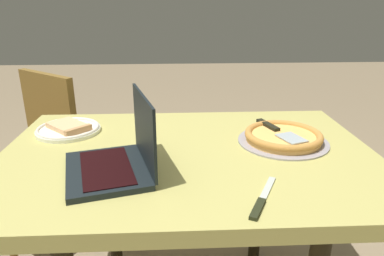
# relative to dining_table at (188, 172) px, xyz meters

# --- Properties ---
(dining_table) EXTENTS (1.27, 0.87, 0.75)m
(dining_table) POSITION_rel_dining_table_xyz_m (0.00, 0.00, 0.00)
(dining_table) COLOR tan
(dining_table) RESTS_ON ground_plane
(laptop) EXTENTS (0.31, 0.35, 0.23)m
(laptop) POSITION_rel_dining_table_xyz_m (-0.21, -0.13, 0.12)
(laptop) COLOR black
(laptop) RESTS_ON dining_table
(pizza_plate) EXTENTS (0.24, 0.24, 0.04)m
(pizza_plate) POSITION_rel_dining_table_xyz_m (-0.46, 0.21, 0.09)
(pizza_plate) COLOR white
(pizza_plate) RESTS_ON dining_table
(pizza_tray) EXTENTS (0.32, 0.32, 0.04)m
(pizza_tray) POSITION_rel_dining_table_xyz_m (0.35, 0.07, 0.10)
(pizza_tray) COLOR #9A949A
(pizza_tray) RESTS_ON dining_table
(table_knife) EXTENTS (0.12, 0.21, 0.01)m
(table_knife) POSITION_rel_dining_table_xyz_m (0.18, -0.33, 0.08)
(table_knife) COLOR beige
(table_knife) RESTS_ON dining_table
(chair_near) EXTENTS (0.62, 0.62, 0.88)m
(chair_near) POSITION_rel_dining_table_xyz_m (-0.78, 0.62, -0.17)
(chair_near) COLOR brown
(chair_near) RESTS_ON ground_plane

